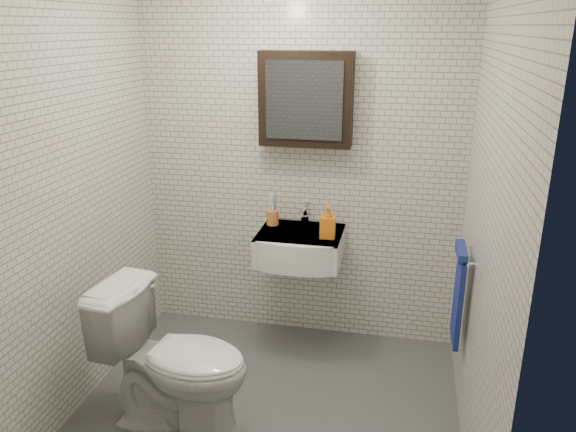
{
  "coord_description": "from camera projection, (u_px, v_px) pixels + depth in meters",
  "views": [
    {
      "loc": [
        0.69,
        -2.65,
        2.15
      ],
      "look_at": [
        0.03,
        0.45,
        1.07
      ],
      "focal_mm": 35.0,
      "sensor_mm": 36.0,
      "label": 1
    }
  ],
  "objects": [
    {
      "name": "faucet",
      "position": [
        305.0,
        215.0,
        3.84
      ],
      "size": [
        0.06,
        0.2,
        0.15
      ],
      "color": "silver",
      "rests_on": "washbasin"
    },
    {
      "name": "room_shell",
      "position": [
        263.0,
        169.0,
        2.81
      ],
      "size": [
        2.22,
        2.02,
        2.51
      ],
      "color": "silver",
      "rests_on": "ground"
    },
    {
      "name": "towel_rail",
      "position": [
        459.0,
        291.0,
        3.17
      ],
      "size": [
        0.09,
        0.3,
        0.58
      ],
      "color": "silver",
      "rests_on": "room_shell"
    },
    {
      "name": "washbasin",
      "position": [
        299.0,
        247.0,
        3.71
      ],
      "size": [
        0.55,
        0.5,
        0.2
      ],
      "color": "white",
      "rests_on": "room_shell"
    },
    {
      "name": "mirror_cabinet",
      "position": [
        306.0,
        99.0,
        3.59
      ],
      "size": [
        0.6,
        0.15,
        0.6
      ],
      "color": "black",
      "rests_on": "room_shell"
    },
    {
      "name": "ground",
      "position": [
        266.0,
        412.0,
        3.28
      ],
      "size": [
        2.2,
        2.0,
        0.01
      ],
      "primitive_type": "cube",
      "color": "#4F5257",
      "rests_on": "ground"
    },
    {
      "name": "soap_bottle",
      "position": [
        328.0,
        222.0,
        3.59
      ],
      "size": [
        0.1,
        0.1,
        0.22
      ],
      "primitive_type": "imported",
      "rotation": [
        0.0,
        0.0,
        0.05
      ],
      "color": "orange",
      "rests_on": "washbasin"
    },
    {
      "name": "toothbrush_cup",
      "position": [
        273.0,
        217.0,
        3.84
      ],
      "size": [
        0.11,
        0.11,
        0.23
      ],
      "rotation": [
        0.0,
        0.0,
        -0.37
      ],
      "color": "#C77731",
      "rests_on": "washbasin"
    },
    {
      "name": "toilet",
      "position": [
        176.0,
        360.0,
        3.05
      ],
      "size": [
        0.87,
        0.56,
        0.84
      ],
      "primitive_type": "imported",
      "rotation": [
        0.0,
        0.0,
        1.46
      ],
      "color": "white",
      "rests_on": "ground"
    }
  ]
}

